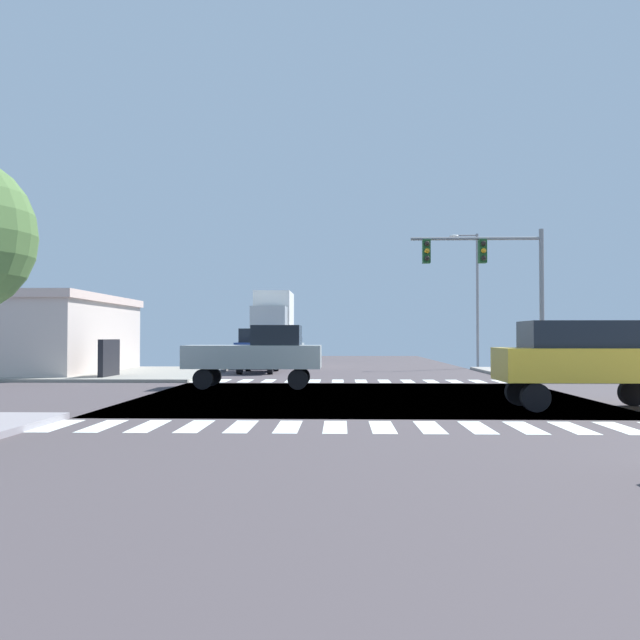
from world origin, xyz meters
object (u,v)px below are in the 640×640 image
object	(u,v)px
sedan_nearside_1	(293,345)
box_truck_middle_1	(273,327)
traffic_signal_mast	(491,270)
suv_queued_2	(586,356)
suv_crossing_1	(259,347)
street_lamp	(473,288)
pickup_farside_1	(258,353)

from	to	relation	value
sedan_nearside_1	box_truck_middle_1	size ratio (longest dim) A/B	0.60
sedan_nearside_1	traffic_signal_mast	bearing A→B (deg)	108.14
suv_queued_2	box_truck_middle_1	xyz separation A→B (m)	(-10.91, 24.93, 1.17)
suv_crossing_1	suv_queued_2	xyz separation A→B (m)	(10.91, -17.42, 0.00)
sedan_nearside_1	box_truck_middle_1	distance (m)	18.62
street_lamp	sedan_nearside_1	world-z (taller)	street_lamp
sedan_nearside_1	suv_queued_2	xyz separation A→B (m)	(10.91, -43.50, 0.28)
pickup_farside_1	suv_crossing_1	size ratio (longest dim) A/B	1.11
suv_queued_2	box_truck_middle_1	bearing A→B (deg)	23.64
street_lamp	suv_queued_2	world-z (taller)	street_lamp
street_lamp	box_truck_middle_1	world-z (taller)	street_lamp
traffic_signal_mast	suv_queued_2	world-z (taller)	traffic_signal_mast
suv_crossing_1	pickup_farside_1	bearing A→B (deg)	96.90
suv_crossing_1	box_truck_middle_1	bearing A→B (deg)	-90.00
suv_queued_2	box_truck_middle_1	world-z (taller)	box_truck_middle_1
pickup_farside_1	traffic_signal_mast	bearing A→B (deg)	110.44
street_lamp	suv_queued_2	distance (m)	23.23
traffic_signal_mast	box_truck_middle_1	bearing A→B (deg)	126.90
sedan_nearside_1	box_truck_middle_1	xyz separation A→B (m)	(-0.00, -18.57, 1.45)
street_lamp	sedan_nearside_1	xyz separation A→B (m)	(-12.51, 20.59, -3.79)
sedan_nearside_1	suv_queued_2	size ratio (longest dim) A/B	0.93
suv_crossing_1	box_truck_middle_1	world-z (taller)	box_truck_middle_1
traffic_signal_mast	box_truck_middle_1	size ratio (longest dim) A/B	0.91
sedan_nearside_1	pickup_farside_1	distance (m)	36.52
street_lamp	suv_crossing_1	world-z (taller)	street_lamp
street_lamp	sedan_nearside_1	distance (m)	24.39
sedan_nearside_1	suv_crossing_1	xyz separation A→B (m)	(-0.00, -26.08, 0.28)
sedan_nearside_1	suv_queued_2	distance (m)	44.84
traffic_signal_mast	sedan_nearside_1	bearing A→B (deg)	108.14
pickup_farside_1	suv_queued_2	world-z (taller)	pickup_farside_1
pickup_farside_1	box_truck_middle_1	size ratio (longest dim) A/B	0.71
street_lamp	sedan_nearside_1	size ratio (longest dim) A/B	1.91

